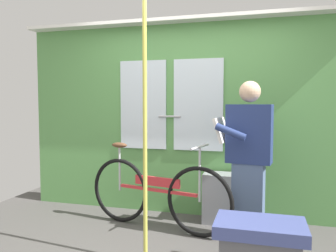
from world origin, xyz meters
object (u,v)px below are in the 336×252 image
passenger_reading_newspaper (248,157)px  handrail_pole (145,128)px  bench_seat_corner (260,247)px  bicycle_near_door (157,193)px  trash_bin_by_wall (222,198)px

passenger_reading_newspaper → handrail_pole: size_ratio=0.68×
handrail_pole → bench_seat_corner: size_ratio=3.33×
bicycle_near_door → trash_bin_by_wall: bearing=42.5°
trash_bin_by_wall → bench_seat_corner: (0.43, -1.16, -0.04)m
handrail_pole → bench_seat_corner: (0.95, 0.02, -0.93)m
passenger_reading_newspaper → bench_seat_corner: 0.97m
bench_seat_corner → bicycle_near_door: bearing=144.8°
bicycle_near_door → bench_seat_corner: bearing=-22.8°
trash_bin_by_wall → handrail_pole: (-0.52, -1.18, 0.88)m
handrail_pole → bench_seat_corner: handrail_pole is taller
bicycle_near_door → handrail_pole: size_ratio=0.73×
trash_bin_by_wall → handrail_pole: size_ratio=0.24×
handrail_pole → bench_seat_corner: bearing=1.2°
bicycle_near_door → bench_seat_corner: 1.35m
bench_seat_corner → handrail_pole: bearing=-178.8°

